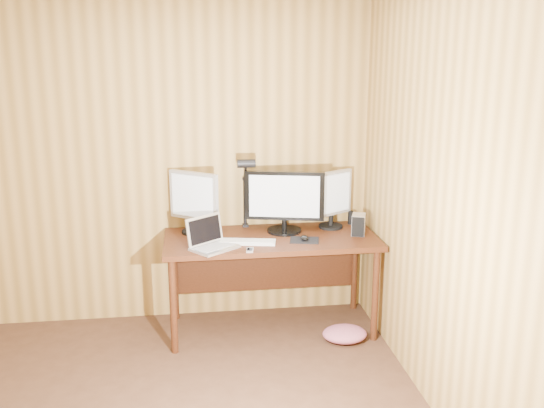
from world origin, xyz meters
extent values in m
plane|color=#B0833F|center=(0.00, 2.00, 1.25)|extent=(4.00, 0.00, 4.00)
plane|color=#B0833F|center=(1.75, 0.00, 1.25)|extent=(0.00, 4.00, 4.00)
cube|color=#3F1C0D|center=(0.93, 1.63, 0.73)|extent=(1.60, 0.70, 0.04)
cube|color=#3F1C0D|center=(0.93, 1.95, 0.45)|extent=(1.48, 0.02, 0.51)
cylinder|color=#3F1C0D|center=(0.19, 1.34, 0.35)|extent=(0.05, 0.05, 0.71)
cylinder|color=#3F1C0D|center=(0.19, 1.92, 0.35)|extent=(0.05, 0.05, 0.71)
cylinder|color=#3F1C0D|center=(1.67, 1.34, 0.35)|extent=(0.05, 0.05, 0.71)
cylinder|color=#3F1C0D|center=(1.67, 1.92, 0.35)|extent=(0.05, 0.05, 0.71)
cylinder|color=black|center=(1.05, 1.75, 0.76)|extent=(0.27, 0.27, 0.02)
cylinder|color=black|center=(1.05, 1.75, 0.81)|extent=(0.04, 0.04, 0.08)
cube|color=black|center=(1.05, 1.75, 1.04)|extent=(0.60, 0.18, 0.38)
cube|color=silver|center=(1.04, 1.73, 1.04)|extent=(0.52, 0.13, 0.32)
cylinder|color=black|center=(0.36, 1.82, 0.76)|extent=(0.20, 0.20, 0.02)
cylinder|color=black|center=(0.36, 1.82, 0.81)|extent=(0.04, 0.04, 0.09)
cube|color=#B6B6BB|center=(0.36, 1.82, 1.04)|extent=(0.36, 0.29, 0.37)
cube|color=silver|center=(0.35, 1.80, 1.04)|extent=(0.30, 0.23, 0.32)
cylinder|color=black|center=(1.43, 1.82, 0.76)|extent=(0.19, 0.19, 0.02)
cylinder|color=black|center=(1.43, 1.82, 0.81)|extent=(0.04, 0.04, 0.08)
cube|color=#B6B6BB|center=(1.43, 1.82, 1.03)|extent=(0.36, 0.24, 0.35)
cube|color=silver|center=(1.44, 1.80, 1.03)|extent=(0.30, 0.19, 0.30)
cube|color=silver|center=(0.50, 1.40, 0.76)|extent=(0.38, 0.36, 0.02)
cube|color=silver|center=(0.43, 1.49, 0.87)|extent=(0.27, 0.23, 0.21)
cube|color=black|center=(0.43, 1.49, 0.87)|extent=(0.23, 0.20, 0.17)
cube|color=#B2B2B7|center=(0.50, 1.40, 0.77)|extent=(0.29, 0.27, 0.00)
cube|color=silver|center=(0.73, 1.51, 0.76)|extent=(0.44, 0.21, 0.02)
cube|color=white|center=(0.73, 1.51, 0.77)|extent=(0.40, 0.18, 0.00)
cube|color=black|center=(1.16, 1.51, 0.75)|extent=(0.24, 0.21, 0.00)
ellipsoid|color=black|center=(1.16, 1.51, 0.77)|extent=(0.07, 0.10, 0.04)
cube|color=silver|center=(1.60, 1.61, 0.83)|extent=(0.14, 0.16, 0.16)
cube|color=black|center=(1.58, 1.54, 0.83)|extent=(0.09, 0.04, 0.15)
cube|color=silver|center=(0.74, 1.33, 0.76)|extent=(0.06, 0.10, 0.01)
cube|color=black|center=(0.74, 1.33, 0.76)|extent=(0.05, 0.06, 0.00)
cylinder|color=black|center=(1.61, 1.89, 0.80)|extent=(0.04, 0.04, 0.11)
cube|color=black|center=(0.76, 1.94, 0.74)|extent=(0.05, 0.06, 0.06)
cylinder|color=black|center=(0.76, 1.94, 0.94)|extent=(0.03, 0.03, 0.39)
sphere|color=black|center=(0.76, 1.94, 1.14)|extent=(0.04, 0.04, 0.04)
cylinder|color=black|center=(0.76, 1.88, 1.21)|extent=(0.02, 0.14, 0.16)
cylinder|color=black|center=(0.76, 1.80, 1.29)|extent=(0.14, 0.06, 0.06)
camera|label=1|loc=(0.35, -2.69, 2.12)|focal=40.00mm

